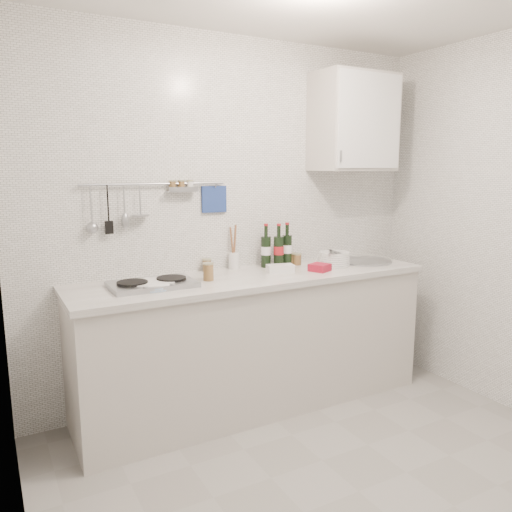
{
  "coord_description": "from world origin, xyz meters",
  "views": [
    {
      "loc": [
        -1.56,
        -1.75,
        1.62
      ],
      "look_at": [
        -0.1,
        0.9,
        1.09
      ],
      "focal_mm": 35.0,
      "sensor_mm": 36.0,
      "label": 1
    }
  ],
  "objects_px": {
    "plate_stack_sink": "(333,259)",
    "utensil_crock": "(234,258)",
    "wall_cabinet": "(354,123)",
    "wine_bottles": "(277,245)",
    "plate_stack_hob": "(152,285)"
  },
  "relations": [
    {
      "from": "plate_stack_sink",
      "to": "wine_bottles",
      "type": "relative_size",
      "value": 0.89
    },
    {
      "from": "wall_cabinet",
      "to": "utensil_crock",
      "type": "relative_size",
      "value": 2.24
    },
    {
      "from": "wall_cabinet",
      "to": "plate_stack_hob",
      "type": "distance_m",
      "value": 1.91
    },
    {
      "from": "plate_stack_sink",
      "to": "wine_bottles",
      "type": "bearing_deg",
      "value": 158.87
    },
    {
      "from": "wall_cabinet",
      "to": "wine_bottles",
      "type": "relative_size",
      "value": 2.26
    },
    {
      "from": "plate_stack_sink",
      "to": "utensil_crock",
      "type": "height_order",
      "value": "utensil_crock"
    },
    {
      "from": "wine_bottles",
      "to": "utensil_crock",
      "type": "bearing_deg",
      "value": 165.97
    },
    {
      "from": "wall_cabinet",
      "to": "wine_bottles",
      "type": "bearing_deg",
      "value": 175.32
    },
    {
      "from": "wine_bottles",
      "to": "utensil_crock",
      "type": "height_order",
      "value": "utensil_crock"
    },
    {
      "from": "wall_cabinet",
      "to": "plate_stack_sink",
      "type": "distance_m",
      "value": 1.02
    },
    {
      "from": "wine_bottles",
      "to": "utensil_crock",
      "type": "distance_m",
      "value": 0.33
    },
    {
      "from": "utensil_crock",
      "to": "wall_cabinet",
      "type": "bearing_deg",
      "value": -7.85
    },
    {
      "from": "wall_cabinet",
      "to": "utensil_crock",
      "type": "bearing_deg",
      "value": 172.15
    },
    {
      "from": "plate_stack_hob",
      "to": "plate_stack_sink",
      "type": "relative_size",
      "value": 1.02
    },
    {
      "from": "plate_stack_sink",
      "to": "utensil_crock",
      "type": "relative_size",
      "value": 0.88
    }
  ]
}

